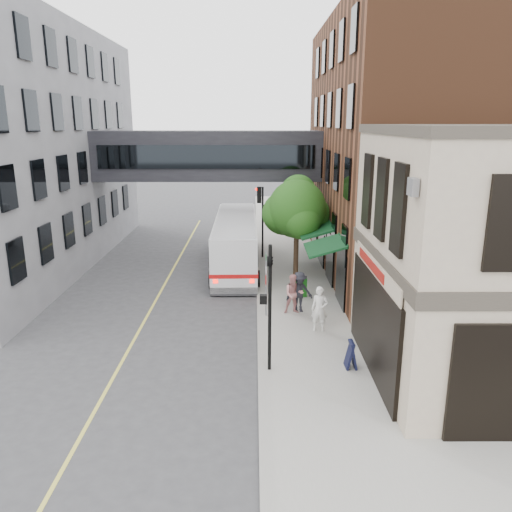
{
  "coord_description": "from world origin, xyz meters",
  "views": [
    {
      "loc": [
        -0.12,
        -13.85,
        8.53
      ],
      "look_at": [
        -0.06,
        4.76,
        3.52
      ],
      "focal_mm": 35.0,
      "sensor_mm": 36.0,
      "label": 1
    }
  ],
  "objects_px": {
    "pedestrian_b": "(294,294)",
    "bus": "(236,240)",
    "sandwich_board": "(351,355)",
    "pedestrian_a": "(320,309)",
    "pedestrian_c": "(299,292)",
    "newspaper_box": "(301,287)"
  },
  "relations": [
    {
      "from": "pedestrian_b",
      "to": "bus",
      "type": "bearing_deg",
      "value": 106.17
    },
    {
      "from": "pedestrian_b",
      "to": "sandwich_board",
      "type": "height_order",
      "value": "pedestrian_b"
    },
    {
      "from": "pedestrian_a",
      "to": "pedestrian_c",
      "type": "relative_size",
      "value": 1.0
    },
    {
      "from": "pedestrian_a",
      "to": "sandwich_board",
      "type": "distance_m",
      "value": 3.35
    },
    {
      "from": "pedestrian_b",
      "to": "newspaper_box",
      "type": "bearing_deg",
      "value": 72.51
    },
    {
      "from": "pedestrian_c",
      "to": "sandwich_board",
      "type": "bearing_deg",
      "value": -88.24
    },
    {
      "from": "pedestrian_c",
      "to": "bus",
      "type": "bearing_deg",
      "value": 99.42
    },
    {
      "from": "pedestrian_c",
      "to": "pedestrian_b",
      "type": "bearing_deg",
      "value": -161.34
    },
    {
      "from": "pedestrian_a",
      "to": "newspaper_box",
      "type": "xyz_separation_m",
      "value": [
        -0.36,
        4.22,
        -0.46
      ]
    },
    {
      "from": "bus",
      "to": "pedestrian_a",
      "type": "distance_m",
      "value": 10.64
    },
    {
      "from": "pedestrian_a",
      "to": "newspaper_box",
      "type": "bearing_deg",
      "value": 104.02
    },
    {
      "from": "pedestrian_b",
      "to": "pedestrian_c",
      "type": "bearing_deg",
      "value": 27.46
    },
    {
      "from": "pedestrian_a",
      "to": "bus",
      "type": "bearing_deg",
      "value": 120.12
    },
    {
      "from": "pedestrian_a",
      "to": "newspaper_box",
      "type": "height_order",
      "value": "pedestrian_a"
    },
    {
      "from": "newspaper_box",
      "to": "sandwich_board",
      "type": "bearing_deg",
      "value": -89.98
    },
    {
      "from": "bus",
      "to": "pedestrian_a",
      "type": "bearing_deg",
      "value": -69.06
    },
    {
      "from": "bus",
      "to": "pedestrian_a",
      "type": "height_order",
      "value": "bus"
    },
    {
      "from": "pedestrian_a",
      "to": "pedestrian_b",
      "type": "height_order",
      "value": "pedestrian_a"
    },
    {
      "from": "pedestrian_c",
      "to": "pedestrian_a",
      "type": "bearing_deg",
      "value": -85.39
    },
    {
      "from": "pedestrian_a",
      "to": "newspaper_box",
      "type": "relative_size",
      "value": 1.96
    },
    {
      "from": "pedestrian_a",
      "to": "sandwich_board",
      "type": "bearing_deg",
      "value": -68.44
    },
    {
      "from": "bus",
      "to": "sandwich_board",
      "type": "height_order",
      "value": "bus"
    }
  ]
}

